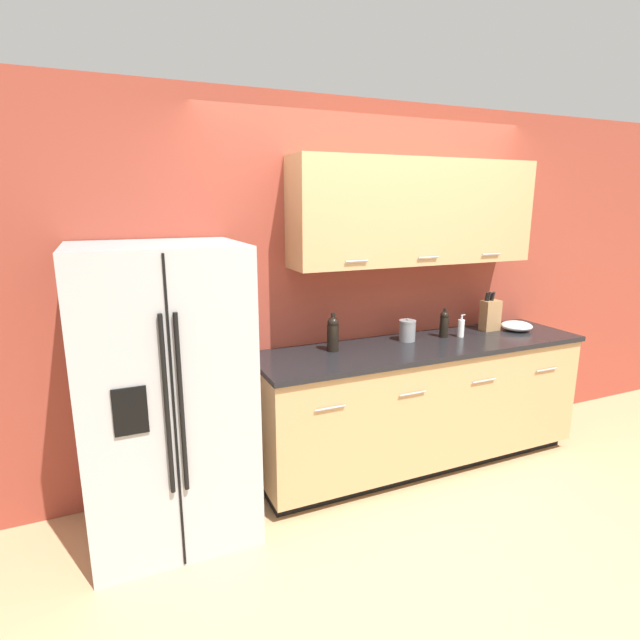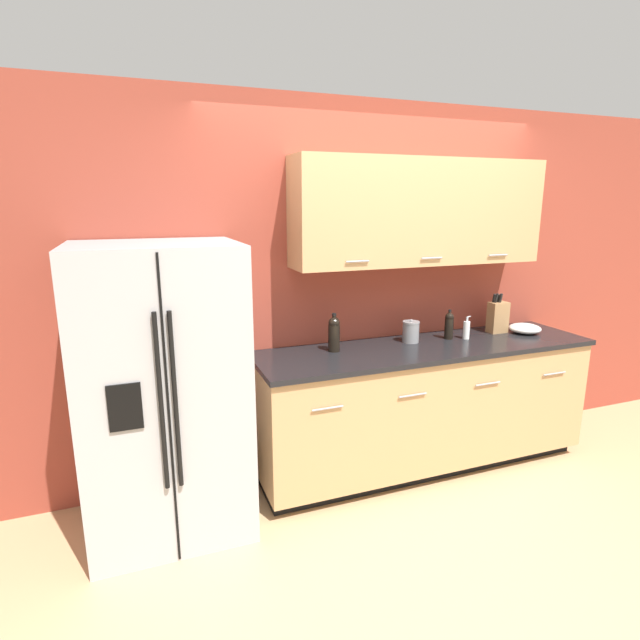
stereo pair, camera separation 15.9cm
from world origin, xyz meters
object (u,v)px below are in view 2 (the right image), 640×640
knife_block (498,317)px  steel_canister (411,332)px  soap_dispenser (466,330)px  refrigerator (164,392)px  oil_bottle (449,325)px  mixing_bowl (525,328)px  wine_bottle (334,333)px

knife_block → steel_canister: knife_block is taller
knife_block → soap_dispenser: knife_block is taller
refrigerator → soap_dispenser: (2.16, 0.10, 0.15)m
oil_bottle → steel_canister: bearing=175.7°
refrigerator → oil_bottle: refrigerator is taller
soap_dispenser → mixing_bowl: (0.53, -0.02, -0.03)m
knife_block → soap_dispenser: size_ratio=1.83×
wine_bottle → steel_canister: size_ratio=1.56×
oil_bottle → refrigerator: bearing=-175.8°
knife_block → soap_dispenser: (-0.34, -0.07, -0.05)m
soap_dispenser → mixing_bowl: size_ratio=0.72×
soap_dispenser → mixing_bowl: soap_dispenser is taller
wine_bottle → mixing_bowl: size_ratio=1.10×
wine_bottle → mixing_bowl: (1.57, -0.07, -0.09)m
refrigerator → wine_bottle: bearing=8.1°
soap_dispenser → mixing_bowl: 0.53m
oil_bottle → mixing_bowl: bearing=-5.7°
knife_block → wine_bottle: size_ratio=1.20×
refrigerator → oil_bottle: bearing=4.2°
mixing_bowl → knife_block: bearing=154.8°
soap_dispenser → oil_bottle: 0.13m
wine_bottle → steel_canister: 0.61m
soap_dispenser → knife_block: bearing=12.1°
wine_bottle → oil_bottle: wine_bottle is taller
mixing_bowl → wine_bottle: bearing=177.3°
steel_canister → mixing_bowl: (0.96, -0.09, -0.04)m
steel_canister → mixing_bowl: size_ratio=0.71×
oil_bottle → mixing_bowl: 0.66m
wine_bottle → oil_bottle: bearing=-0.5°
refrigerator → wine_bottle: (1.12, 0.16, 0.20)m
steel_canister → wine_bottle: bearing=-178.6°
knife_block → steel_canister: size_ratio=1.86×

